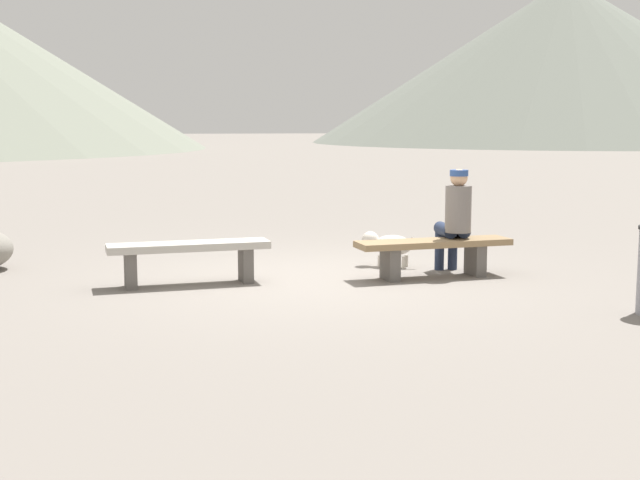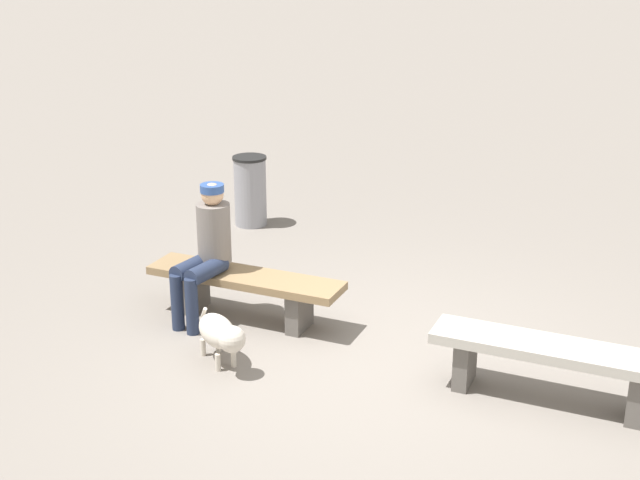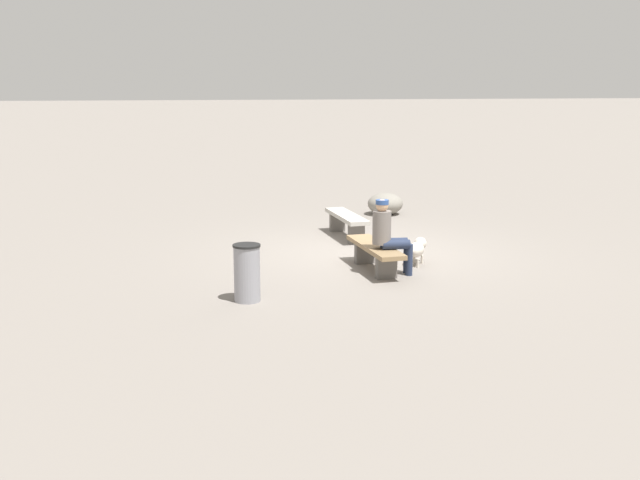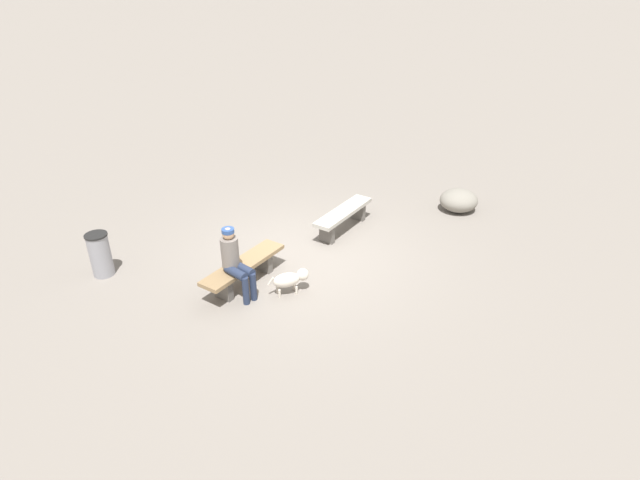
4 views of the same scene
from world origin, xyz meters
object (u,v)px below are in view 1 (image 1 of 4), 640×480
object	(u,v)px
bench_right	(434,250)
dog	(388,244)
bench_left	(189,253)
seated_person	(455,216)

from	to	relation	value
bench_right	dog	xyz separation A→B (m)	(-0.31, 0.80, -0.04)
bench_left	bench_right	world-z (taller)	bench_left
bench_left	bench_right	distance (m)	2.70
bench_right	dog	world-z (taller)	bench_right
bench_left	bench_right	xyz separation A→B (m)	(2.70, -0.08, -0.03)
dog	bench_left	bearing A→B (deg)	47.18
seated_person	dog	xyz separation A→B (m)	(-0.61, 0.66, -0.40)
bench_right	seated_person	bearing A→B (deg)	19.28
seated_person	dog	bearing A→B (deg)	134.96
bench_right	seated_person	world-z (taller)	seated_person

